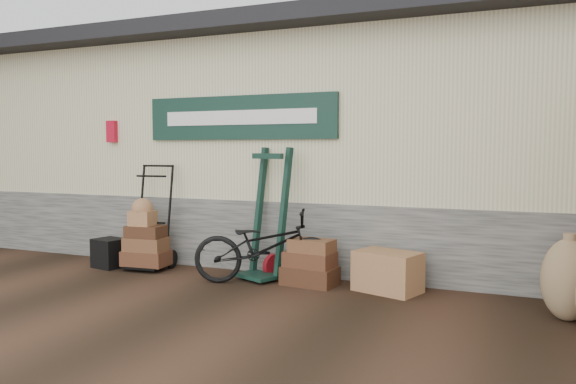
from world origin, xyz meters
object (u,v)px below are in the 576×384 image
object	(u,v)px
green_barrow	(268,213)
bicycle	(264,243)
wicker_hamper	(388,272)
black_trunk	(109,253)
porter_trolley	(152,216)
suitcase_stack	(310,262)

from	to	relation	value
green_barrow	bicycle	world-z (taller)	green_barrow
green_barrow	wicker_hamper	xyz separation A→B (m)	(1.48, -0.08, -0.56)
black_trunk	bicycle	distance (m)	2.29
porter_trolley	wicker_hamper	distance (m)	3.16
green_barrow	black_trunk	xyz separation A→B (m)	(-2.18, -0.25, -0.59)
green_barrow	bicycle	distance (m)	0.42
wicker_hamper	black_trunk	size ratio (longest dim) A/B	1.77
porter_trolley	bicycle	distance (m)	1.76
suitcase_stack	wicker_hamper	xyz separation A→B (m)	(0.89, 0.04, -0.05)
black_trunk	porter_trolley	bearing A→B (deg)	21.23
porter_trolley	green_barrow	xyz separation A→B (m)	(1.65, 0.04, 0.10)
porter_trolley	green_barrow	world-z (taller)	green_barrow
porter_trolley	suitcase_stack	size ratio (longest dim) A/B	2.27
green_barrow	wicker_hamper	size ratio (longest dim) A/B	2.32
green_barrow	black_trunk	bearing A→B (deg)	-150.32
black_trunk	bicycle	size ratio (longest dim) A/B	0.23
porter_trolley	suitcase_stack	xyz separation A→B (m)	(2.23, -0.08, -0.42)
porter_trolley	green_barrow	bearing A→B (deg)	-3.63
porter_trolley	suitcase_stack	world-z (taller)	porter_trolley
suitcase_stack	wicker_hamper	bearing A→B (deg)	2.88
suitcase_stack	black_trunk	xyz separation A→B (m)	(-2.77, -0.13, -0.08)
wicker_hamper	black_trunk	world-z (taller)	wicker_hamper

